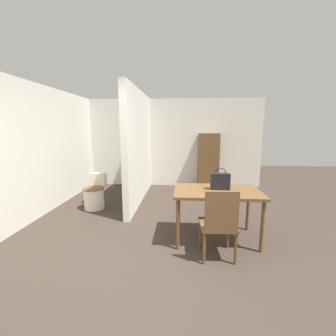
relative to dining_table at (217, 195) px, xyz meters
The scene contains 9 objects.
ground_plane 1.53m from the dining_table, 137.10° to the right, with size 16.00×16.00×0.00m, color #382D26.
wall_back 3.49m from the dining_table, 106.84° to the left, with size 5.43×0.12×2.50m.
wall_left 3.51m from the dining_table, 160.58° to the left, with size 0.12×5.16×2.50m.
partition_wall 2.47m from the dining_table, 128.98° to the left, with size 0.12×2.72×2.50m.
dining_table is the anchor object (origin of this frame).
wooden_chair 0.58m from the dining_table, 94.78° to the right, with size 0.47×0.47×0.95m.
toilet 2.69m from the dining_table, 152.77° to the left, with size 0.43×0.58×0.71m.
handbag 0.22m from the dining_table, 42.91° to the left, with size 0.28×0.11×0.33m.
wooden_cabinet 3.06m from the dining_table, 86.11° to the left, with size 0.58×0.35×1.54m.
Camera 1 is at (0.49, -2.33, 1.67)m, focal length 24.00 mm.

